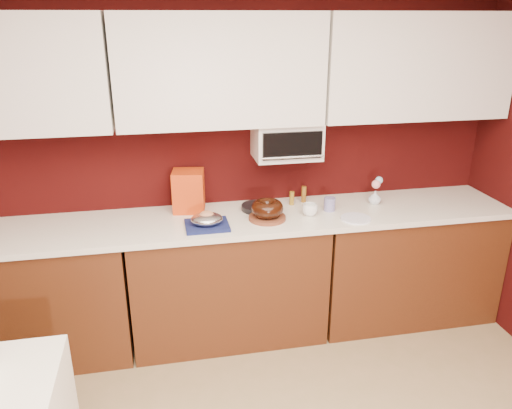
{
  "coord_description": "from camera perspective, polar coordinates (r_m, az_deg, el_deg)",
  "views": [
    {
      "loc": [
        -0.4,
        -1.14,
        2.17
      ],
      "look_at": [
        0.18,
        1.84,
        1.02
      ],
      "focal_mm": 35.0,
      "sensor_mm": 36.0,
      "label": 1
    }
  ],
  "objects": [
    {
      "name": "base_cabinet_right",
      "position": [
        3.94,
        16.43,
        -6.37
      ],
      "size": [
        1.31,
        0.58,
        0.86
      ],
      "primitive_type": "cube",
      "color": "#4E250F",
      "rests_on": "floor"
    },
    {
      "name": "amber_bottle",
      "position": [
        3.58,
        4.12,
        0.72
      ],
      "size": [
        0.04,
        0.04,
        0.1
      ],
      "primitive_type": "cylinder",
      "rotation": [
        0.0,
        0.0,
        0.17
      ],
      "color": "olive",
      "rests_on": "countertop"
    },
    {
      "name": "foil_ham_nest",
      "position": [
        3.2,
        -5.65,
        -1.66
      ],
      "size": [
        0.21,
        0.18,
        0.08
      ],
      "primitive_type": "ellipsoid",
      "rotation": [
        0.0,
        0.0,
        -0.01
      ],
      "color": "silver",
      "rests_on": "navy_towel"
    },
    {
      "name": "upper_cabinet_right",
      "position": [
        3.68,
        17.69,
        14.82
      ],
      "size": [
        1.31,
        0.33,
        0.7
      ],
      "primitive_type": "cube",
      "color": "white",
      "rests_on": "wall_back"
    },
    {
      "name": "pandoro_box",
      "position": [
        3.46,
        -7.71,
        1.55
      ],
      "size": [
        0.24,
        0.22,
        0.29
      ],
      "primitive_type": "cube",
      "rotation": [
        0.0,
        0.0,
        -0.15
      ],
      "color": "#B01B0B",
      "rests_on": "countertop"
    },
    {
      "name": "toaster_oven_door",
      "position": [
        3.3,
        4.2,
        6.73
      ],
      "size": [
        0.4,
        0.02,
        0.18
      ],
      "primitive_type": "cube",
      "color": "black",
      "rests_on": "toaster_oven"
    },
    {
      "name": "flower_pink",
      "position": [
        3.65,
        13.56,
        2.26
      ],
      "size": [
        0.06,
        0.06,
        0.06
      ],
      "primitive_type": "sphere",
      "color": "pink",
      "rests_on": "flower_vase"
    },
    {
      "name": "amber_bottle_tall",
      "position": [
        3.63,
        5.48,
        1.17
      ],
      "size": [
        0.04,
        0.04,
        0.12
      ],
      "primitive_type": "cylinder",
      "rotation": [
        0.0,
        0.0,
        0.34
      ],
      "color": "brown",
      "rests_on": "countertop"
    },
    {
      "name": "roasted_ham",
      "position": [
        3.19,
        -5.66,
        -1.25
      ],
      "size": [
        0.11,
        0.1,
        0.06
      ],
      "primitive_type": "ellipsoid",
      "rotation": [
        0.0,
        0.0,
        -0.18
      ],
      "color": "tan",
      "rests_on": "foil_ham_nest"
    },
    {
      "name": "toaster_oven",
      "position": [
        3.45,
        3.51,
        7.37
      ],
      "size": [
        0.45,
        0.3,
        0.25
      ],
      "primitive_type": "cube",
      "color": "white",
      "rests_on": "upper_cabinet_center"
    },
    {
      "name": "wall_back",
      "position": [
        3.54,
        -4.25,
        5.6
      ],
      "size": [
        4.0,
        0.02,
        2.5
      ],
      "primitive_type": "cube",
      "color": "#330807",
      "rests_on": "floor"
    },
    {
      "name": "upper_cabinet_center",
      "position": [
        3.26,
        -4.16,
        15.07
      ],
      "size": [
        1.31,
        0.33,
        0.7
      ],
      "primitive_type": "cube",
      "color": "white",
      "rests_on": "wall_back"
    },
    {
      "name": "base_cabinet_left",
      "position": [
        3.66,
        -24.74,
        -9.78
      ],
      "size": [
        1.31,
        0.58,
        0.86
      ],
      "primitive_type": "cube",
      "color": "#4E250F",
      "rests_on": "floor"
    },
    {
      "name": "flower_vase",
      "position": [
        3.68,
        13.44,
        0.88
      ],
      "size": [
        0.1,
        0.1,
        0.11
      ],
      "primitive_type": "imported",
      "rotation": [
        0.0,
        0.0,
        0.43
      ],
      "color": "silver",
      "rests_on": "countertop"
    },
    {
      "name": "blue_jar",
      "position": [
        3.5,
        8.41,
        0.04
      ],
      "size": [
        0.09,
        0.09,
        0.09
      ],
      "primitive_type": "cylinder",
      "rotation": [
        0.0,
        0.0,
        0.18
      ],
      "color": "navy",
      "rests_on": "countertop"
    },
    {
      "name": "china_plate",
      "position": [
        3.39,
        11.35,
        -1.57
      ],
      "size": [
        0.26,
        0.26,
        0.01
      ],
      "primitive_type": "cylinder",
      "rotation": [
        0.0,
        0.0,
        -0.4
      ],
      "color": "white",
      "rests_on": "countertop"
    },
    {
      "name": "base_cabinet_center",
      "position": [
        3.56,
        -3.26,
        -8.55
      ],
      "size": [
        1.31,
        0.58,
        0.86
      ],
      "primitive_type": "cube",
      "color": "#4E250F",
      "rests_on": "floor"
    },
    {
      "name": "coffee_mug",
      "position": [
        3.39,
        6.17,
        -0.46
      ],
      "size": [
        0.11,
        0.11,
        0.1
      ],
      "primitive_type": "imported",
      "rotation": [
        0.0,
        0.0,
        0.24
      ],
      "color": "white",
      "rests_on": "countertop"
    },
    {
      "name": "countertop",
      "position": [
        3.36,
        -3.42,
        -1.85
      ],
      "size": [
        4.0,
        0.62,
        0.04
      ],
      "primitive_type": "cube",
      "color": "white",
      "rests_on": "base_cabinet_center"
    },
    {
      "name": "bundt_cake",
      "position": [
        3.3,
        1.3,
        -0.43
      ],
      "size": [
        0.26,
        0.26,
        0.09
      ],
      "primitive_type": "torus",
      "rotation": [
        0.0,
        0.0,
        0.25
      ],
      "color": "black",
      "rests_on": "cake_base"
    },
    {
      "name": "cake_base",
      "position": [
        3.32,
        1.29,
        -1.53
      ],
      "size": [
        0.28,
        0.28,
        0.02
      ],
      "primitive_type": "cylinder",
      "rotation": [
        0.0,
        0.0,
        -0.16
      ],
      "color": "brown",
      "rests_on": "countertop"
    },
    {
      "name": "flower_blue",
      "position": [
        3.68,
        13.89,
        2.71
      ],
      "size": [
        0.05,
        0.05,
        0.05
      ],
      "primitive_type": "sphere",
      "color": "#8EC8E3",
      "rests_on": "flower_vase"
    },
    {
      "name": "navy_towel",
      "position": [
        3.22,
        -5.62,
        -2.39
      ],
      "size": [
        0.28,
        0.24,
        0.02
      ],
      "primitive_type": "cube",
      "rotation": [
        0.0,
        0.0,
        0.0
      ],
      "color": "#151C4F",
      "rests_on": "countertop"
    },
    {
      "name": "dark_pan",
      "position": [
        3.48,
        0.09,
        -0.33
      ],
      "size": [
        0.26,
        0.26,
        0.04
      ],
      "primitive_type": "cylinder",
      "rotation": [
        0.0,
        0.0,
        0.27
      ],
      "color": "black",
      "rests_on": "countertop"
    },
    {
      "name": "toaster_oven_handle",
      "position": [
        3.3,
        4.24,
        5.41
      ],
      "size": [
        0.42,
        0.02,
        0.02
      ],
      "primitive_type": "cylinder",
      "rotation": [
        0.0,
        1.57,
        0.0
      ],
      "color": "silver",
      "rests_on": "toaster_oven"
    }
  ]
}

